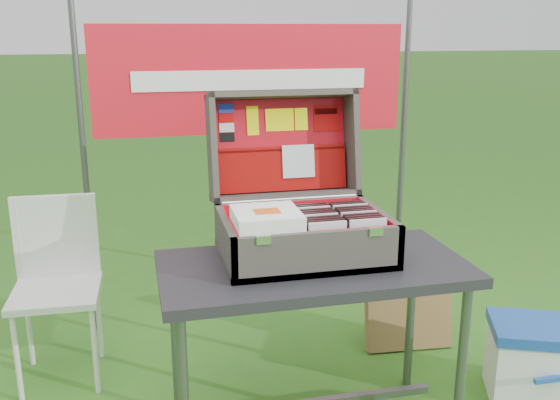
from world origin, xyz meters
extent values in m
cube|color=black|center=(0.03, 0.00, 0.69)|extent=(1.15, 0.58, 0.04)
cylinder|color=#59595B|center=(0.54, -0.23, 0.34)|extent=(0.04, 0.04, 0.67)
cylinder|color=#59595B|center=(-0.48, 0.22, 0.34)|extent=(0.04, 0.04, 0.67)
cylinder|color=#59595B|center=(0.54, 0.22, 0.34)|extent=(0.04, 0.04, 0.67)
cube|color=#625D55|center=(0.01, 0.08, 0.72)|extent=(0.62, 0.44, 0.02)
cube|color=#625D55|center=(0.01, -0.13, 0.80)|extent=(0.62, 0.02, 0.17)
cube|color=#625D55|center=(0.01, 0.29, 0.80)|extent=(0.62, 0.02, 0.17)
cube|color=#625D55|center=(-0.29, 0.08, 0.80)|extent=(0.02, 0.44, 0.17)
cube|color=#625D55|center=(0.31, 0.08, 0.80)|extent=(0.02, 0.44, 0.17)
cube|color=red|center=(0.01, 0.08, 0.74)|extent=(0.57, 0.40, 0.01)
cube|color=silver|center=(-0.19, -0.15, 0.87)|extent=(0.05, 0.01, 0.03)
cube|color=silver|center=(0.21, -0.15, 0.87)|extent=(0.05, 0.01, 0.03)
cylinder|color=silver|center=(0.01, 0.30, 0.88)|extent=(0.56, 0.02, 0.02)
cube|color=#625D55|center=(0.01, 0.49, 1.07)|extent=(0.62, 0.11, 0.44)
cube|color=#625D55|center=(0.01, 0.46, 1.29)|extent=(0.62, 0.17, 0.06)
cube|color=#625D55|center=(0.01, 0.38, 0.87)|extent=(0.62, 0.17, 0.06)
cube|color=#625D55|center=(-0.29, 0.42, 1.08)|extent=(0.02, 0.25, 0.47)
cube|color=#625D55|center=(0.31, 0.42, 1.08)|extent=(0.02, 0.25, 0.47)
cube|color=red|center=(0.01, 0.48, 1.07)|extent=(0.57, 0.08, 0.39)
cube|color=red|center=(0.01, -0.12, 0.81)|extent=(0.57, 0.01, 0.14)
cube|color=red|center=(0.01, 0.27, 0.81)|extent=(0.57, 0.01, 0.14)
cube|color=red|center=(-0.27, 0.08, 0.81)|extent=(0.01, 0.40, 0.14)
cube|color=red|center=(0.30, 0.08, 0.81)|extent=(0.01, 0.40, 0.14)
cube|color=#8B0806|center=(0.01, 0.44, 0.97)|extent=(0.55, 0.07, 0.18)
cube|color=#8B0806|center=(0.01, 0.45, 1.06)|extent=(0.54, 0.02, 0.02)
cube|color=silver|center=(0.08, 0.43, 1.01)|extent=(0.14, 0.04, 0.14)
cube|color=#1933B2|center=(-0.22, 0.50, 1.23)|extent=(0.06, 0.01, 0.04)
cube|color=#C10808|center=(-0.22, 0.50, 1.19)|extent=(0.06, 0.01, 0.04)
cube|color=white|center=(-0.22, 0.49, 1.15)|extent=(0.06, 0.01, 0.04)
cube|color=black|center=(-0.22, 0.48, 1.11)|extent=(0.06, 0.01, 0.04)
cube|color=#E5DD03|center=(-0.11, 0.49, 1.18)|extent=(0.05, 0.03, 0.12)
cube|color=#E5DD03|center=(0.01, 0.49, 1.18)|extent=(0.12, 0.02, 0.09)
cube|color=#E5DD03|center=(0.11, 0.49, 1.18)|extent=(0.06, 0.02, 0.09)
cube|color=#C10808|center=(0.22, 0.49, 1.18)|extent=(0.11, 0.02, 0.11)
cube|color=black|center=(0.22, 0.50, 1.21)|extent=(0.10, 0.01, 0.02)
cube|color=silver|center=(0.05, -0.10, 0.82)|extent=(0.14, 0.01, 0.16)
cube|color=black|center=(0.05, -0.07, 0.82)|extent=(0.14, 0.01, 0.16)
cube|color=black|center=(0.05, -0.05, 0.82)|extent=(0.14, 0.01, 0.16)
cube|color=black|center=(0.05, -0.02, 0.82)|extent=(0.14, 0.01, 0.16)
cube|color=silver|center=(0.05, 0.00, 0.82)|extent=(0.14, 0.01, 0.16)
cube|color=black|center=(0.05, 0.03, 0.82)|extent=(0.14, 0.01, 0.16)
cube|color=black|center=(0.05, 0.05, 0.82)|extent=(0.14, 0.01, 0.16)
cube|color=black|center=(0.05, 0.08, 0.82)|extent=(0.14, 0.01, 0.16)
cube|color=silver|center=(0.05, 0.10, 0.82)|extent=(0.14, 0.01, 0.16)
cube|color=black|center=(0.05, 0.12, 0.82)|extent=(0.14, 0.01, 0.16)
cube|color=black|center=(0.05, 0.15, 0.82)|extent=(0.14, 0.01, 0.16)
cube|color=silver|center=(0.20, -0.10, 0.82)|extent=(0.14, 0.01, 0.16)
cube|color=black|center=(0.20, -0.07, 0.82)|extent=(0.14, 0.01, 0.16)
cube|color=black|center=(0.20, -0.05, 0.82)|extent=(0.14, 0.01, 0.16)
cube|color=black|center=(0.20, -0.02, 0.82)|extent=(0.14, 0.01, 0.16)
cube|color=silver|center=(0.20, 0.00, 0.82)|extent=(0.14, 0.01, 0.16)
cube|color=black|center=(0.20, 0.03, 0.82)|extent=(0.14, 0.01, 0.16)
cube|color=black|center=(0.20, 0.05, 0.82)|extent=(0.14, 0.01, 0.16)
cube|color=black|center=(0.20, 0.08, 0.82)|extent=(0.14, 0.01, 0.16)
cube|color=silver|center=(0.20, 0.10, 0.82)|extent=(0.14, 0.01, 0.16)
cube|color=black|center=(0.20, 0.12, 0.82)|extent=(0.14, 0.01, 0.16)
cube|color=black|center=(0.20, 0.15, 0.82)|extent=(0.14, 0.01, 0.16)
cube|color=white|center=(-0.15, -0.01, 0.88)|extent=(0.23, 0.23, 0.00)
cube|color=white|center=(-0.15, -0.01, 0.89)|extent=(0.23, 0.23, 0.00)
cube|color=white|center=(-0.15, -0.01, 0.89)|extent=(0.23, 0.23, 0.00)
cube|color=white|center=(-0.15, -0.01, 0.90)|extent=(0.23, 0.23, 0.00)
cube|color=white|center=(-0.15, -0.01, 0.90)|extent=(0.23, 0.23, 0.00)
cube|color=white|center=(-0.15, -0.01, 0.91)|extent=(0.23, 0.23, 0.00)
cube|color=white|center=(-0.15, -0.01, 0.91)|extent=(0.23, 0.23, 0.00)
cube|color=white|center=(-0.15, -0.01, 0.92)|extent=(0.23, 0.23, 0.00)
cube|color=white|center=(-0.15, -0.01, 0.92)|extent=(0.23, 0.23, 0.00)
cube|color=white|center=(-0.15, -0.01, 0.93)|extent=(0.23, 0.23, 0.00)
cube|color=#D85919|center=(-0.15, -0.02, 0.93)|extent=(0.09, 0.07, 0.00)
cube|color=white|center=(1.03, 0.01, 0.15)|extent=(0.45, 0.40, 0.30)
cube|color=#19469B|center=(1.03, 0.01, 0.32)|extent=(0.48, 0.43, 0.05)
cube|color=#19469B|center=(1.03, -0.15, 0.19)|extent=(0.23, 0.02, 0.02)
cube|color=silver|center=(-0.98, 0.63, 0.42)|extent=(0.38, 0.38, 0.03)
cube|color=silver|center=(-0.98, 0.80, 0.63)|extent=(0.37, 0.04, 0.39)
cylinder|color=silver|center=(-1.14, 0.47, 0.21)|extent=(0.02, 0.02, 0.42)
cylinder|color=silver|center=(-0.82, 0.47, 0.21)|extent=(0.02, 0.02, 0.42)
cylinder|color=silver|center=(-1.14, 0.78, 0.21)|extent=(0.02, 0.02, 0.42)
cylinder|color=silver|center=(-0.82, 0.78, 0.21)|extent=(0.02, 0.02, 0.42)
cylinder|color=silver|center=(-1.14, 0.80, 0.62)|extent=(0.02, 0.02, 0.39)
cylinder|color=silver|center=(-0.82, 0.80, 0.62)|extent=(0.02, 0.02, 0.39)
cube|color=olive|center=(0.68, 0.56, 0.23)|extent=(0.44, 0.18, 0.46)
cylinder|color=#59595B|center=(-0.85, 1.10, 0.85)|extent=(0.03, 0.03, 1.70)
cylinder|color=#59595B|center=(0.85, 1.10, 0.85)|extent=(0.03, 0.03, 1.70)
cube|color=red|center=(0.00, 1.09, 1.30)|extent=(1.60, 0.02, 0.55)
cube|color=white|center=(0.00, 1.08, 1.30)|extent=(1.20, 0.00, 0.10)
camera|label=1|loc=(-0.57, -2.08, 1.55)|focal=40.00mm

